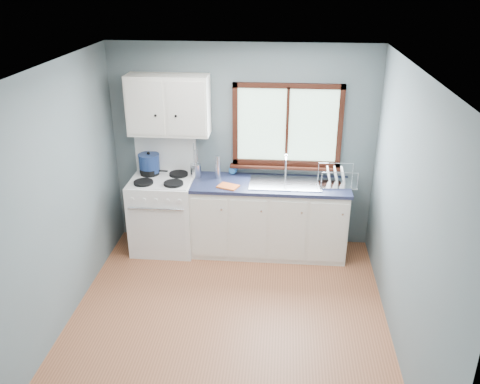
# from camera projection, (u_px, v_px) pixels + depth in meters

# --- Properties ---
(floor) EXTENTS (3.20, 3.60, 0.02)m
(floor) POSITION_uv_depth(u_px,v_px,m) (227.00, 325.00, 5.07)
(floor) COLOR #A35F3C
(floor) RESTS_ON ground
(ceiling) EXTENTS (3.20, 3.60, 0.02)m
(ceiling) POSITION_uv_depth(u_px,v_px,m) (224.00, 70.00, 4.05)
(ceiling) COLOR white
(ceiling) RESTS_ON wall_back
(wall_back) EXTENTS (3.20, 0.02, 2.50)m
(wall_back) POSITION_uv_depth(u_px,v_px,m) (243.00, 147.00, 6.21)
(wall_back) COLOR slate
(wall_back) RESTS_ON ground
(wall_front) EXTENTS (3.20, 0.02, 2.50)m
(wall_front) POSITION_uv_depth(u_px,v_px,m) (189.00, 349.00, 2.91)
(wall_front) COLOR slate
(wall_front) RESTS_ON ground
(wall_left) EXTENTS (0.02, 3.60, 2.50)m
(wall_left) POSITION_uv_depth(u_px,v_px,m) (53.00, 205.00, 4.69)
(wall_left) COLOR slate
(wall_left) RESTS_ON ground
(wall_right) EXTENTS (0.02, 3.60, 2.50)m
(wall_right) POSITION_uv_depth(u_px,v_px,m) (409.00, 219.00, 4.43)
(wall_right) COLOR slate
(wall_right) RESTS_ON ground
(gas_range) EXTENTS (0.76, 0.69, 1.36)m
(gas_range) POSITION_uv_depth(u_px,v_px,m) (164.00, 212.00, 6.28)
(gas_range) COLOR white
(gas_range) RESTS_ON floor
(base_cabinets) EXTENTS (1.85, 0.60, 0.88)m
(base_cabinets) POSITION_uv_depth(u_px,v_px,m) (269.00, 221.00, 6.23)
(base_cabinets) COLOR white
(base_cabinets) RESTS_ON floor
(countertop) EXTENTS (1.89, 0.64, 0.04)m
(countertop) POSITION_uv_depth(u_px,v_px,m) (270.00, 185.00, 6.03)
(countertop) COLOR #171C34
(countertop) RESTS_ON base_cabinets
(sink) EXTENTS (0.84, 0.46, 0.44)m
(sink) POSITION_uv_depth(u_px,v_px,m) (285.00, 188.00, 6.03)
(sink) COLOR silver
(sink) RESTS_ON countertop
(window) EXTENTS (1.36, 0.10, 1.03)m
(window) POSITION_uv_depth(u_px,v_px,m) (287.00, 131.00, 6.04)
(window) COLOR #9EC6A8
(window) RESTS_ON wall_back
(upper_cabinets) EXTENTS (0.95, 0.35, 0.70)m
(upper_cabinets) POSITION_uv_depth(u_px,v_px,m) (168.00, 105.00, 5.89)
(upper_cabinets) COLOR white
(upper_cabinets) RESTS_ON wall_back
(skillet) EXTENTS (0.36, 0.25, 0.05)m
(skillet) POSITION_uv_depth(u_px,v_px,m) (149.00, 170.00, 6.23)
(skillet) COLOR black
(skillet) RESTS_ON gas_range
(stockpot) EXTENTS (0.28, 0.28, 0.26)m
(stockpot) POSITION_uv_depth(u_px,v_px,m) (149.00, 163.00, 6.21)
(stockpot) COLOR navy
(stockpot) RESTS_ON gas_range
(utensil_crock) EXTENTS (0.14, 0.14, 0.43)m
(utensil_crock) POSITION_uv_depth(u_px,v_px,m) (196.00, 170.00, 6.16)
(utensil_crock) COLOR silver
(utensil_crock) RESTS_ON countertop
(thermos) EXTENTS (0.09, 0.09, 0.28)m
(thermos) POSITION_uv_depth(u_px,v_px,m) (218.00, 167.00, 6.11)
(thermos) COLOR silver
(thermos) RESTS_ON countertop
(soap_bottle) EXTENTS (0.12, 0.12, 0.25)m
(soap_bottle) POSITION_uv_depth(u_px,v_px,m) (232.00, 165.00, 6.21)
(soap_bottle) COLOR #2667A8
(soap_bottle) RESTS_ON countertop
(dish_towel) EXTENTS (0.28, 0.24, 0.02)m
(dish_towel) POSITION_uv_depth(u_px,v_px,m) (228.00, 186.00, 5.91)
(dish_towel) COLOR orange
(dish_towel) RESTS_ON countertop
(dish_rack) EXTENTS (0.45, 0.36, 0.23)m
(dish_rack) POSITION_uv_depth(u_px,v_px,m) (336.00, 180.00, 5.96)
(dish_rack) COLOR silver
(dish_rack) RESTS_ON countertop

